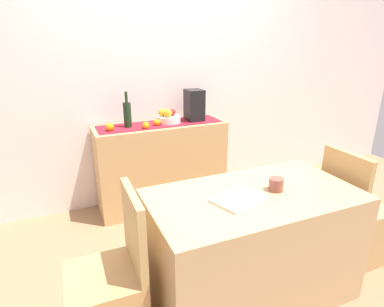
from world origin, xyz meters
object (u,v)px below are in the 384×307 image
(coffee_cup, at_px, (276,184))
(chair_near_window, at_px, (109,301))
(chair_by_corner, at_px, (351,228))
(open_book, at_px, (237,199))
(coffee_maker, at_px, (194,105))
(dining_table, at_px, (251,245))
(fruit_bowl, at_px, (169,119))
(sideboard_console, at_px, (162,166))
(wine_bottle, at_px, (127,114))

(coffee_cup, relative_size, chair_near_window, 0.10)
(chair_near_window, relative_size, chair_by_corner, 1.00)
(open_book, xyz_separation_m, chair_near_window, (-0.77, 0.03, -0.48))
(open_book, bearing_deg, coffee_maker, 56.12)
(chair_near_window, xyz_separation_m, chair_by_corner, (1.83, 0.00, 0.00))
(dining_table, bearing_deg, fruit_bowl, 92.09)
(sideboard_console, xyz_separation_m, coffee_cup, (0.29, -1.42, 0.35))
(dining_table, height_order, chair_by_corner, chair_by_corner)
(fruit_bowl, distance_m, open_book, 1.44)
(wine_bottle, height_order, coffee_maker, wine_bottle)
(coffee_cup, xyz_separation_m, chair_near_window, (-1.06, 0.01, -0.51))
(chair_near_window, bearing_deg, fruit_bowl, 58.43)
(coffee_maker, distance_m, dining_table, 1.56)
(open_book, bearing_deg, wine_bottle, 82.26)
(sideboard_console, xyz_separation_m, fruit_bowl, (0.09, 0.00, 0.47))
(dining_table, distance_m, coffee_cup, 0.44)
(sideboard_console, bearing_deg, dining_table, -84.22)
(fruit_bowl, bearing_deg, sideboard_console, 180.00)
(sideboard_console, bearing_deg, coffee_maker, 0.00)
(coffee_cup, xyz_separation_m, chair_by_corner, (0.77, 0.01, -0.51))
(coffee_maker, distance_m, chair_by_corner, 1.74)
(coffee_maker, bearing_deg, fruit_bowl, 180.00)
(fruit_bowl, xyz_separation_m, chair_near_window, (-0.86, -1.40, -0.63))
(dining_table, bearing_deg, wine_bottle, 107.84)
(coffee_maker, relative_size, dining_table, 0.24)
(sideboard_console, height_order, coffee_maker, coffee_maker)
(coffee_maker, relative_size, chair_by_corner, 0.34)
(open_book, distance_m, chair_near_window, 0.91)
(fruit_bowl, height_order, chair_by_corner, fruit_bowl)
(coffee_cup, relative_size, chair_by_corner, 0.10)
(sideboard_console, height_order, chair_by_corner, chair_by_corner)
(coffee_maker, distance_m, coffee_cup, 1.44)
(sideboard_console, relative_size, coffee_maker, 4.09)
(sideboard_console, distance_m, coffee_maker, 0.68)
(dining_table, xyz_separation_m, coffee_cup, (0.15, -0.01, 0.41))
(chair_near_window, height_order, chair_by_corner, same)
(wine_bottle, height_order, chair_by_corner, wine_bottle)
(fruit_bowl, relative_size, open_book, 0.79)
(sideboard_console, distance_m, open_book, 1.47)
(chair_near_window, bearing_deg, sideboard_console, 61.19)
(coffee_cup, bearing_deg, dining_table, 175.06)
(sideboard_console, bearing_deg, chair_near_window, -118.81)
(coffee_cup, bearing_deg, sideboard_console, 101.48)
(chair_by_corner, bearing_deg, open_book, -178.38)
(fruit_bowl, relative_size, dining_table, 0.17)
(sideboard_console, xyz_separation_m, open_book, (0.00, -1.43, 0.32))
(fruit_bowl, relative_size, chair_by_corner, 0.25)
(coffee_maker, height_order, chair_near_window, coffee_maker)
(fruit_bowl, distance_m, chair_near_window, 1.76)
(open_book, bearing_deg, sideboard_console, 70.07)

